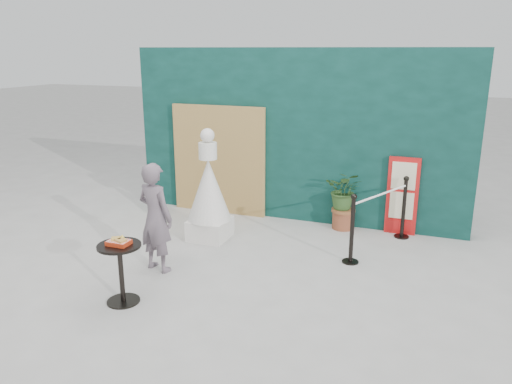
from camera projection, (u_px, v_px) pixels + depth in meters
ground at (223, 292)px, 6.34m from camera, size 60.00×60.00×0.00m
back_wall at (295, 136)px, 8.76m from camera, size 6.00×0.30×3.00m
bamboo_fence at (219, 160)px, 9.18m from camera, size 1.80×0.08×2.00m
woman at (156, 218)px, 6.79m from camera, size 0.63×0.49×1.53m
menu_board at (402, 196)px, 8.17m from camera, size 0.50×0.07×1.30m
statue at (209, 195)px, 7.94m from camera, size 0.70×0.70×1.80m
cafe_table at (121, 264)px, 5.96m from camera, size 0.52×0.52×0.75m
food_basket at (119, 242)px, 5.88m from camera, size 0.26×0.19×0.11m
planter at (344, 195)px, 8.42m from camera, size 0.60×0.52×1.02m
stanchion_barrier at (380, 219)px, 7.56m from camera, size 0.84×1.54×1.03m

